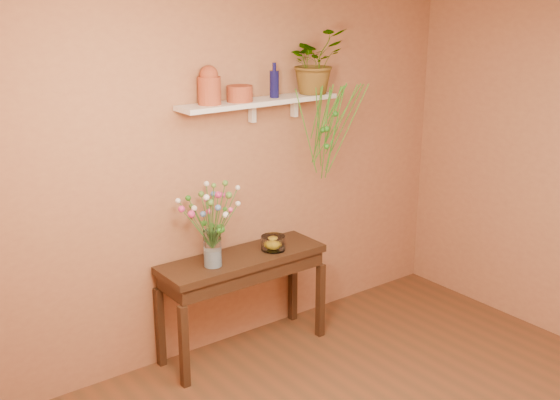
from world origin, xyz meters
The scene contains 13 objects.
room centered at (0.00, 0.00, 1.35)m, with size 4.04×4.04×2.70m.
sideboard centered at (-0.19, 1.77, 0.68)m, with size 1.30×0.42×0.79m.
wall_shelf centered at (0.06, 1.87, 1.92)m, with size 1.30×0.24×0.19m.
terracotta_jug centered at (-0.37, 1.88, 2.07)m, with size 0.18×0.18×0.27m.
terracotta_pot centered at (-0.13, 1.86, 1.99)m, with size 0.19×0.19×0.11m, color #A23E29.
blue_bottle centered at (0.19, 1.87, 2.04)m, with size 0.08×0.08×0.26m.
spider_plant centered at (0.56, 1.86, 2.18)m, with size 0.44×0.39×0.49m, color #2A741D.
plant_fronds centered at (0.57, 1.69, 1.71)m, with size 0.63×0.36×0.74m.
glass_vase centered at (-0.47, 1.73, 0.91)m, with size 0.13×0.13×0.27m.
bouquet centered at (-0.47, 1.74, 1.22)m, with size 0.51×0.47×0.51m.
glass_bowl centered at (0.07, 1.73, 0.84)m, with size 0.19×0.19×0.11m.
lemon centered at (0.07, 1.74, 0.84)m, with size 0.08×0.08×0.08m, color yellow.
carton centered at (-0.47, 1.75, 0.85)m, with size 0.06×0.04×0.11m, color teal.
Camera 1 is at (-2.81, -2.22, 2.70)m, focal length 43.57 mm.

